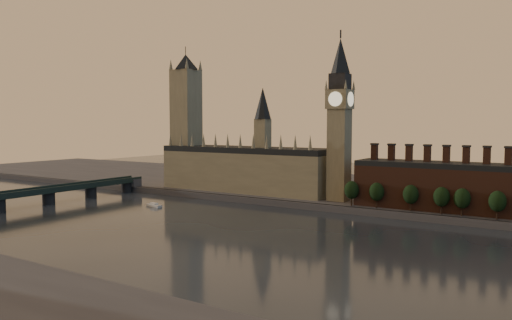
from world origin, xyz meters
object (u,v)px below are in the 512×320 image
Objects in this scene: westminster_bridge at (21,197)px; big_ben at (340,117)px; victoria_tower at (186,115)px; river_boat at (154,205)px.

big_ben is at bearing 34.33° from westminster_bridge.
victoria_tower reaches higher than big_ben.
victoria_tower is at bearing 73.44° from westminster_bridge.
river_boat is at bearing -65.74° from victoria_tower.
victoria_tower is 133.21m from westminster_bridge.
westminster_bridge reaches higher than river_boat.
victoria_tower is 0.54× the size of westminster_bridge.
westminster_bridge is 15.90× the size of river_boat.
big_ben is 0.54× the size of westminster_bridge.
big_ben is 8.51× the size of river_boat.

